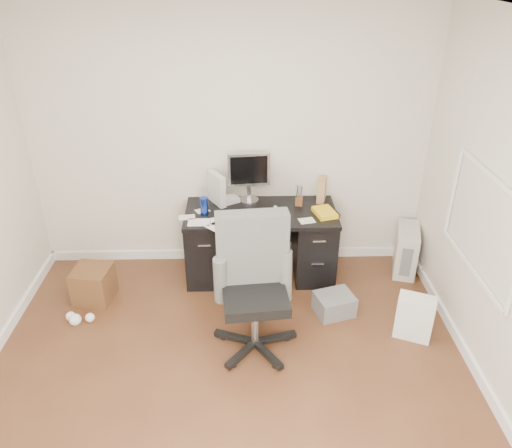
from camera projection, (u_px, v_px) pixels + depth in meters
The scene contains 18 objects.
ground at pixel (229, 396), 3.85m from camera, with size 4.00×4.00×0.00m, color #4D2919.
room_shell at pixel (227, 201), 3.08m from camera, with size 4.02×4.02×2.71m.
desk at pixel (261, 242), 5.11m from camera, with size 1.50×0.70×0.75m.
loose_papers at pixel (241, 214), 4.89m from camera, with size 1.10×0.60×0.00m, color white, non-canonical shape.
lcd_monitor at pixel (249, 177), 5.02m from camera, with size 0.42×0.24×0.53m, color #B8B8BD, non-canonical shape.
keyboard at pixel (261, 218), 4.80m from camera, with size 0.38×0.13×0.02m, color black.
computer_mouse at pixel (275, 208), 4.94m from camera, with size 0.06×0.06×0.06m, color #B8B8BD.
travel_mug at pixel (204, 206), 4.84m from camera, with size 0.08×0.08×0.18m, color #16319B.
white_binder at pixel (216, 188), 5.03m from camera, with size 0.13×0.28×0.33m, color silver.
magazine_file at pixel (322, 190), 5.10m from camera, with size 0.10×0.21×0.24m, color #A78850.
pen_cup at pixel (299, 195), 5.01m from camera, with size 0.09×0.09×0.21m, color brown, non-canonical shape.
yellow_book at pixel (325, 212), 4.87m from camera, with size 0.20×0.25×0.04m, color yellow.
paper_remote at pixel (267, 223), 4.71m from camera, with size 0.27×0.21×0.02m, color white, non-canonical shape.
office_chair at pixel (255, 290), 4.04m from camera, with size 0.68×0.68×1.20m, color #4B4D4B, non-canonical shape.
pc_tower at pixel (406, 250), 5.27m from camera, with size 0.22×0.49×0.49m, color #B6B0A4.
shopping_bag at pixel (415, 317), 4.34m from camera, with size 0.31×0.22×0.42m, color white.
wicker_basket at pixel (94, 284), 4.85m from camera, with size 0.34×0.34×0.34m, color #4A2F16.
desk_printer at pixel (334, 304), 4.69m from camera, with size 0.34×0.28×0.20m, color #5D5E62.
Camera 1 is at (0.14, -2.74, 3.01)m, focal length 35.00 mm.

